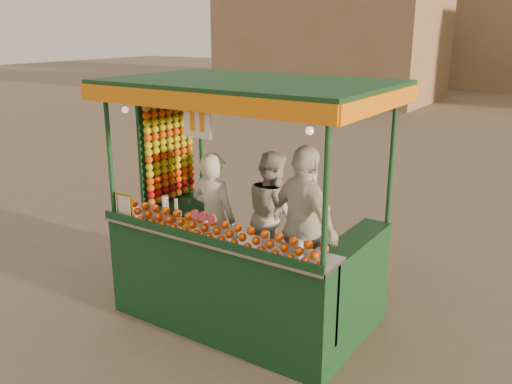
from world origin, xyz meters
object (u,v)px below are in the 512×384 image
Objects in this scene: vendor_left at (214,218)px; vendor_middle at (273,214)px; juice_cart at (237,246)px; vendor_right at (304,227)px.

vendor_middle is at bearing -133.56° from vendor_left.
juice_cart is 0.86m from vendor_right.
vendor_middle is at bearing -9.77° from vendor_right.
vendor_middle is (0.49, 0.56, -0.02)m from vendor_left.
vendor_right is at bearing -177.51° from vendor_left.
vendor_right is (0.69, -0.46, 0.12)m from vendor_middle.
vendor_left is 1.19m from vendor_right.
juice_cart is 1.69× the size of vendor_right.
vendor_left is at bearing 28.97° from vendor_right.
vendor_right reaches higher than vendor_middle.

